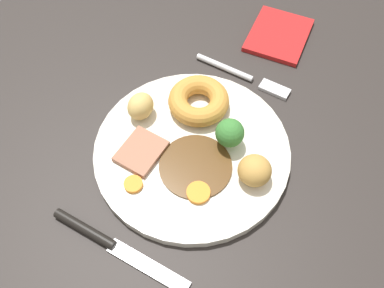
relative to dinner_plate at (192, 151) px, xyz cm
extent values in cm
cube|color=#2B2623|center=(-1.34, -2.20, -2.50)|extent=(120.00, 84.00, 3.60)
cylinder|color=silver|center=(0.00, 0.00, 0.00)|extent=(26.09, 26.09, 1.40)
cylinder|color=#563819|center=(2.33, 1.65, 0.85)|extent=(9.46, 9.46, 0.30)
cube|color=#9E664C|center=(3.61, -5.63, 1.10)|extent=(6.46, 5.57, 0.80)
torus|color=#C68938|center=(-6.59, -2.57, 2.05)|extent=(8.49, 8.49, 2.70)
ellipsoid|color=#D8B260|center=(-1.89, -8.73, 2.54)|extent=(4.20, 3.60, 3.68)
ellipsoid|color=#BC8C42|center=(0.52, 8.85, 2.52)|extent=(5.86, 5.85, 3.64)
cylinder|color=orange|center=(5.63, 3.64, 1.01)|extent=(2.97, 2.97, 0.61)
cylinder|color=orange|center=(8.15, -4.17, 0.99)|extent=(2.38, 2.38, 0.57)
cylinder|color=#8CB766|center=(-2.79, 4.03, 1.30)|extent=(1.25, 1.25, 1.21)
sphere|color=#387A33|center=(-2.79, 4.03, 3.23)|extent=(3.78, 3.78, 3.78)
cylinder|color=silver|center=(-15.87, -2.01, -0.25)|extent=(1.59, 9.54, 0.90)
cube|color=silver|center=(-15.26, 6.22, -0.40)|extent=(2.32, 4.63, 0.60)
cylinder|color=black|center=(15.45, -6.78, -0.10)|extent=(1.65, 8.55, 1.20)
cube|color=silver|center=(15.94, 2.21, -0.50)|extent=(2.26, 10.58, 0.40)
cube|color=red|center=(-26.35, 2.89, -0.30)|extent=(11.40, 9.50, 0.80)
camera|label=1|loc=(25.41, 12.48, 46.70)|focal=38.18mm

